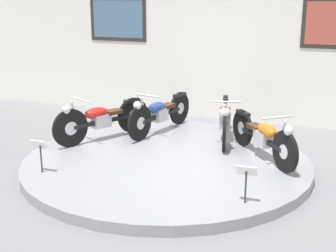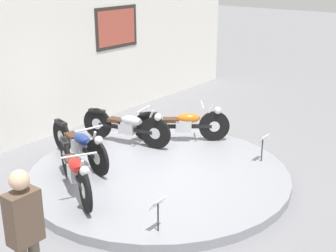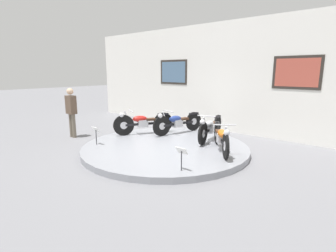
% 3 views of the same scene
% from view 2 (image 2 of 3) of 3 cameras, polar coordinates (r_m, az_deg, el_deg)
% --- Properties ---
extents(ground_plane, '(60.00, 60.00, 0.00)m').
position_cam_2_polar(ground_plane, '(8.41, -1.11, -6.44)').
color(ground_plane, slate).
extents(display_platform, '(4.61, 4.61, 0.15)m').
position_cam_2_polar(display_platform, '(8.38, -1.11, -5.96)').
color(display_platform, gray).
rests_on(display_platform, ground_plane).
extents(back_wall, '(14.00, 0.22, 3.92)m').
position_cam_2_polar(back_wall, '(10.19, -16.23, 9.03)').
color(back_wall, white).
rests_on(back_wall, ground_plane).
extents(motorcycle_red, '(1.01, 1.81, 0.81)m').
position_cam_2_polar(motorcycle_red, '(7.58, -11.27, -5.25)').
color(motorcycle_red, black).
rests_on(motorcycle_red, display_platform).
extents(motorcycle_blue, '(0.62, 1.96, 0.80)m').
position_cam_2_polar(motorcycle_blue, '(8.64, -10.72, -2.13)').
color(motorcycle_blue, black).
rests_on(motorcycle_blue, display_platform).
extents(motorcycle_silver, '(0.61, 1.96, 0.80)m').
position_cam_2_polar(motorcycle_silver, '(9.46, -4.99, 0.07)').
color(motorcycle_silver, black).
rests_on(motorcycle_silver, display_platform).
extents(motorcycle_orange, '(1.29, 1.57, 0.79)m').
position_cam_2_polar(motorcycle_orange, '(9.58, 1.91, 0.33)').
color(motorcycle_orange, black).
rests_on(motorcycle_orange, display_platform).
extents(info_placard_front_left, '(0.26, 0.11, 0.51)m').
position_cam_2_polar(info_placard_front_left, '(6.44, -1.23, -9.88)').
color(info_placard_front_left, '#333338').
rests_on(info_placard_front_left, display_platform).
extents(info_placard_front_centre, '(0.26, 0.11, 0.51)m').
position_cam_2_polar(info_placard_front_centre, '(8.78, 11.45, -1.98)').
color(info_placard_front_centre, '#333338').
rests_on(info_placard_front_centre, display_platform).
extents(visitor_standing, '(0.36, 0.22, 1.66)m').
position_cam_2_polar(visitor_standing, '(5.37, -17.02, -12.18)').
color(visitor_standing, '#6B6051').
rests_on(visitor_standing, ground_plane).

